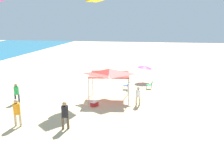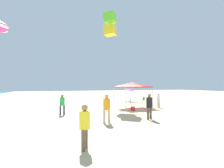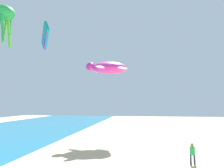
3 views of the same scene
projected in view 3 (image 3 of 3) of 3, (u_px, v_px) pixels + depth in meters
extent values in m
cylinder|color=#33384C|center=(191.00, 160.00, 16.40)|extent=(0.15, 0.15, 0.79)
cylinder|color=#33384C|center=(195.00, 160.00, 16.40)|extent=(0.15, 0.15, 0.79)
cylinder|color=green|center=(192.00, 151.00, 16.47)|extent=(0.41, 0.41, 0.68)
sphere|color=#A87A56|center=(192.00, 145.00, 16.51)|extent=(0.26, 0.26, 0.26)
cube|color=teal|center=(45.00, 36.00, 32.85)|extent=(4.87, 3.64, 3.45)
cube|color=purple|center=(45.00, 41.00, 32.78)|extent=(3.77, 2.46, 1.94)
ellipsoid|color=green|center=(4.00, 13.00, 27.09)|extent=(2.62, 2.62, 1.91)
cylinder|color=green|center=(10.00, 28.00, 27.55)|extent=(0.54, 0.45, 2.80)
cylinder|color=#66D82D|center=(4.00, 31.00, 27.66)|extent=(0.62, 0.47, 3.56)
cylinder|color=green|center=(2.00, 27.00, 26.07)|extent=(0.62, 0.47, 3.56)
cylinder|color=#66D82D|center=(9.00, 32.00, 26.68)|extent=(0.32, 0.74, 4.32)
ellipsoid|color=#E02D9E|center=(110.00, 68.00, 27.99)|extent=(4.96, 5.61, 2.03)
sphere|color=#E02D9E|center=(90.00, 67.00, 27.69)|extent=(1.19, 1.19, 1.19)
ellipsoid|color=white|center=(101.00, 67.00, 26.11)|extent=(1.94, 1.66, 0.26)
ellipsoid|color=white|center=(99.00, 71.00, 29.51)|extent=(1.45, 1.99, 0.26)
ellipsoid|color=white|center=(122.00, 68.00, 26.85)|extent=(1.94, 1.66, 0.26)
ellipsoid|color=white|center=(119.00, 71.00, 29.46)|extent=(1.45, 1.99, 0.26)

